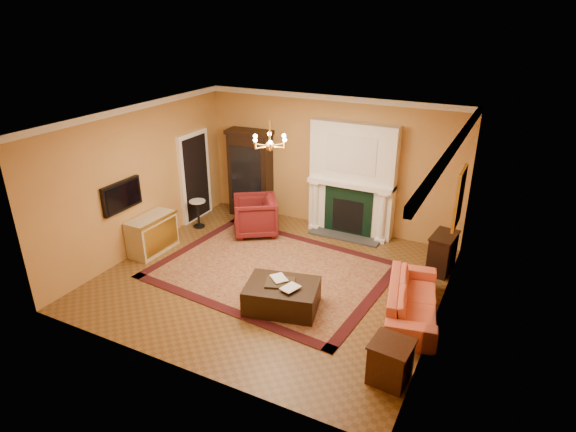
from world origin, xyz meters
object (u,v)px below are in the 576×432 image
Objects in this scene: china_cabinet at (251,175)px; commode at (152,234)px; leather_ottoman at (282,296)px; coral_sofa at (413,295)px; end_table at (390,362)px; console_table at (442,254)px; wingback_armchair at (255,214)px; pedestal_table at (198,212)px.

china_cabinet is 1.92× the size of commode.
leather_ottoman is (2.54, -3.29, -0.76)m from china_cabinet.
end_table is at bearing 171.49° from coral_sofa.
console_table is at bearing -16.93° from coral_sofa.
wingback_armchair is 1.63× the size of end_table.
china_cabinet reaches higher than coral_sofa.
commode is at bearing 155.51° from leather_ottoman.
console_table is (5.39, 0.43, -0.01)m from pedestal_table.
china_cabinet is at bearing 114.13° from leather_ottoman.
coral_sofa reaches higher than commode.
console_table is at bearing 35.54° from leather_ottoman.
wingback_armchair is 4.19m from coral_sofa.
wingback_armchair is at bearing 141.17° from end_table.
coral_sofa is at bearing 2.24° from commode.
wingback_armchair is at bearing -60.64° from china_cabinet.
console_table is 3.29m from leather_ottoman.
pedestal_table is 0.33× the size of coral_sofa.
wingback_armchair reaches higher than pedestal_table.
leather_ottoman is at bearing -10.20° from commode.
wingback_armchair is 5.11m from end_table.
coral_sofa reaches higher than end_table.
commode is (-0.82, -2.64, -0.61)m from china_cabinet.
coral_sofa is at bearing -34.14° from china_cabinet.
coral_sofa is 1.70m from console_table.
pedestal_table is at bearing 134.01° from leather_ottoman.
coral_sofa is 3.42× the size of end_table.
leather_ottoman is at bearing -57.61° from china_cabinet.
end_table is 0.49× the size of leather_ottoman.
china_cabinet is at bearing 49.44° from coral_sofa.
wingback_armchair is 3.02m from leather_ottoman.
wingback_armchair reaches higher than console_table.
china_cabinet is 1.55m from pedestal_table.
wingback_armchair is 0.80× the size of leather_ottoman.
wingback_armchair is at bearing -171.59° from console_table.
commode is at bearing -74.42° from wingback_armchair.
coral_sofa is (4.54, -2.50, -0.61)m from china_cabinet.
commode is 0.87× the size of leather_ottoman.
end_table is 0.78× the size of console_table.
commode is at bearing -155.15° from console_table.
leather_ottoman is at bearing 99.83° from coral_sofa.
leather_ottoman is (-2.09, 0.86, -0.05)m from end_table.
pedestal_table is 0.55× the size of leather_ottoman.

